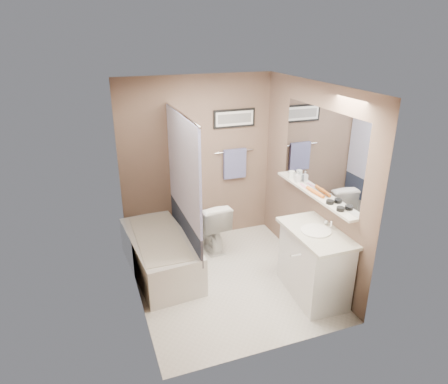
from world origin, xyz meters
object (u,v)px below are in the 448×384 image
object	(u,v)px
vanity	(314,264)
hair_brush_front	(318,194)
soap_bottle	(297,177)
hair_brush_back	(313,190)
glass_jar	(292,175)
candle_bowl_near	(340,209)
toilet	(210,224)
candle_bowl_far	(330,202)
bathtub	(160,254)

from	to	relation	value
vanity	hair_brush_front	distance (m)	0.83
vanity	soap_bottle	bearing A→B (deg)	81.23
vanity	hair_brush_back	xyz separation A→B (m)	(0.19, 0.45, 0.74)
hair_brush_front	glass_jar	xyz separation A→B (m)	(0.00, 0.63, 0.03)
hair_brush_front	hair_brush_back	size ratio (longest dim) A/B	1.00
candle_bowl_near	hair_brush_front	xyz separation A→B (m)	(0.00, 0.45, 0.00)
toilet	candle_bowl_far	size ratio (longest dim) A/B	8.09
bathtub	vanity	size ratio (longest dim) A/B	1.67
hair_brush_back	soap_bottle	world-z (taller)	soap_bottle
candle_bowl_far	glass_jar	size ratio (longest dim) A/B	0.90
hair_brush_front	soap_bottle	xyz separation A→B (m)	(0.00, 0.48, 0.05)
hair_brush_front	glass_jar	size ratio (longest dim) A/B	2.20
vanity	candle_bowl_far	xyz separation A→B (m)	(0.19, 0.08, 0.73)
candle_bowl_near	soap_bottle	xyz separation A→B (m)	(0.00, 0.94, 0.05)
bathtub	candle_bowl_near	bearing A→B (deg)	-39.05
candle_bowl_far	hair_brush_back	world-z (taller)	hair_brush_back
candle_bowl_far	candle_bowl_near	bearing A→B (deg)	-90.00
hair_brush_back	toilet	bearing A→B (deg)	134.27
vanity	candle_bowl_near	bearing A→B (deg)	-28.76
candle_bowl_near	glass_jar	distance (m)	1.08
soap_bottle	bathtub	bearing A→B (deg)	171.42
candle_bowl_far	glass_jar	world-z (taller)	glass_jar
toilet	hair_brush_back	bearing A→B (deg)	129.57
vanity	candle_bowl_far	distance (m)	0.76
hair_brush_back	soap_bottle	bearing A→B (deg)	90.00
bathtub	toilet	xyz separation A→B (m)	(0.80, 0.38, 0.11)
bathtub	hair_brush_back	xyz separation A→B (m)	(1.79, -0.64, 0.89)
toilet	soap_bottle	world-z (taller)	soap_bottle
vanity	candle_bowl_far	size ratio (longest dim) A/B	10.00
bathtub	hair_brush_back	size ratio (longest dim) A/B	6.82
candle_bowl_near	candle_bowl_far	world-z (taller)	same
candle_bowl_far	soap_bottle	distance (m)	0.74
glass_jar	soap_bottle	world-z (taller)	soap_bottle
toilet	vanity	distance (m)	1.67
candle_bowl_near	soap_bottle	size ratio (longest dim) A/B	0.66
hair_brush_front	soap_bottle	size ratio (longest dim) A/B	1.61
bathtub	soap_bottle	world-z (taller)	soap_bottle
hair_brush_back	glass_jar	bearing A→B (deg)	90.00
bathtub	candle_bowl_far	distance (m)	2.23
candle_bowl_near	hair_brush_front	world-z (taller)	hair_brush_front
bathtub	toilet	world-z (taller)	toilet
toilet	vanity	xyz separation A→B (m)	(0.80, -1.46, 0.04)
candle_bowl_far	vanity	bearing A→B (deg)	-156.35
vanity	glass_jar	size ratio (longest dim) A/B	9.00
bathtub	soap_bottle	distance (m)	2.03
toilet	soap_bottle	xyz separation A→B (m)	(0.99, -0.65, 0.82)
candle_bowl_near	glass_jar	world-z (taller)	glass_jar
bathtub	toilet	bearing A→B (deg)	20.21
bathtub	hair_brush_front	size ratio (longest dim) A/B	6.82
candle_bowl_far	soap_bottle	xyz separation A→B (m)	(0.00, 0.74, 0.05)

